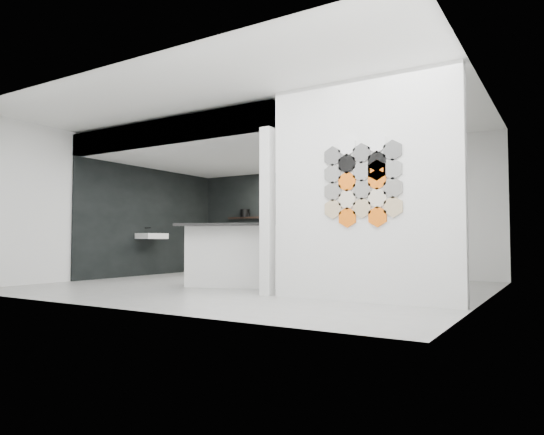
{
  "coord_description": "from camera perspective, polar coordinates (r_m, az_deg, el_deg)",
  "views": [
    {
      "loc": [
        4.41,
        -6.73,
        0.77
      ],
      "look_at": [
        0.1,
        0.3,
        1.15
      ],
      "focal_mm": 32.0,
      "sensor_mm": 36.0,
      "label": 1
    }
  ],
  "objects": [
    {
      "name": "floor",
      "position": [
        8.08,
        -1.73,
        -8.14
      ],
      "size": [
        7.0,
        6.0,
        0.01
      ],
      "primitive_type": "cube",
      "color": "gray"
    },
    {
      "name": "partition_panel",
      "position": [
        6.16,
        10.59,
        3.28
      ],
      "size": [
        2.45,
        0.15,
        2.8
      ],
      "primitive_type": "cube",
      "color": "silver",
      "rests_on": "floor"
    },
    {
      "name": "bay_clad_back",
      "position": [
        11.26,
        1.03,
        -0.58
      ],
      "size": [
        4.4,
        0.04,
        2.35
      ],
      "primitive_type": "cube",
      "color": "black",
      "rests_on": "floor"
    },
    {
      "name": "bay_clad_left",
      "position": [
        11.05,
        -14.03,
        -0.46
      ],
      "size": [
        0.04,
        4.0,
        2.35
      ],
      "primitive_type": "cube",
      "color": "black",
      "rests_on": "floor"
    },
    {
      "name": "bulkhead",
      "position": [
        9.77,
        -4.9,
        7.86
      ],
      "size": [
        4.4,
        4.0,
        0.4
      ],
      "primitive_type": "cube",
      "color": "silver",
      "rests_on": "corner_column"
    },
    {
      "name": "corner_column",
      "position": [
        6.77,
        -0.56,
        0.79
      ],
      "size": [
        0.16,
        0.16,
        2.35
      ],
      "primitive_type": "cube",
      "color": "silver",
      "rests_on": "floor"
    },
    {
      "name": "fascia_beam",
      "position": [
        8.34,
        -12.87,
        9.75
      ],
      "size": [
        4.4,
        0.16,
        0.4
      ],
      "primitive_type": "cube",
      "color": "silver",
      "rests_on": "corner_column"
    },
    {
      "name": "wall_basin",
      "position": [
        10.74,
        -13.95,
        -2.14
      ],
      "size": [
        0.4,
        0.6,
        0.12
      ],
      "primitive_type": "cube",
      "color": "silver",
      "rests_on": "bay_clad_left"
    },
    {
      "name": "display_shelf",
      "position": [
        11.13,
        1.2,
        0.09
      ],
      "size": [
        3.0,
        0.15,
        0.04
      ],
      "primitive_type": "cube",
      "color": "black",
      "rests_on": "bay_clad_back"
    },
    {
      "name": "kitchen_island",
      "position": [
        8.03,
        -3.71,
        -4.34
      ],
      "size": [
        2.13,
        1.45,
        1.58
      ],
      "rotation": [
        0.0,
        0.0,
        0.33
      ],
      "color": "silver",
      "rests_on": "floor"
    },
    {
      "name": "stockpot",
      "position": [
        11.69,
        -3.21,
        0.51
      ],
      "size": [
        0.26,
        0.26,
        0.18
      ],
      "primitive_type": "cylinder",
      "rotation": [
        0.0,
        0.0,
        0.19
      ],
      "color": "black",
      "rests_on": "display_shelf"
    },
    {
      "name": "kettle",
      "position": [
        10.62,
        6.31,
        0.74
      ],
      "size": [
        0.23,
        0.23,
        0.15
      ],
      "primitive_type": "ellipsoid",
      "rotation": [
        0.0,
        0.0,
        -0.41
      ],
      "color": "black",
      "rests_on": "display_shelf"
    },
    {
      "name": "glass_bowl",
      "position": [
        10.52,
        7.54,
        0.64
      ],
      "size": [
        0.15,
        0.15,
        0.09
      ],
      "primitive_type": "cylinder",
      "rotation": [
        0.0,
        0.0,
        0.15
      ],
      "color": "gray",
      "rests_on": "display_shelf"
    },
    {
      "name": "glass_vase",
      "position": [
        10.52,
        7.56,
        0.73
      ],
      "size": [
        0.12,
        0.12,
        0.13
      ],
      "primitive_type": "cylinder",
      "rotation": [
        0.0,
        0.0,
        -0.41
      ],
      "color": "gray",
      "rests_on": "display_shelf"
    },
    {
      "name": "bottle_dark",
      "position": [
        11.23,
        0.34,
        0.61
      ],
      "size": [
        0.08,
        0.08,
        0.17
      ],
      "primitive_type": "cylinder",
      "rotation": [
        0.0,
        0.0,
        0.24
      ],
      "color": "black",
      "rests_on": "display_shelf"
    },
    {
      "name": "utensil_cup",
      "position": [
        11.63,
        -2.76,
        0.31
      ],
      "size": [
        0.09,
        0.09,
        0.1
      ],
      "primitive_type": "cylinder",
      "rotation": [
        0.0,
        0.0,
        0.23
      ],
      "color": "black",
      "rests_on": "display_shelf"
    },
    {
      "name": "hex_tile_cluster",
      "position": [
        6.08,
        10.59,
        4.35
      ],
      "size": [
        1.04,
        0.02,
        1.16
      ],
      "color": "tan",
      "rests_on": "partition_panel"
    }
  ]
}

